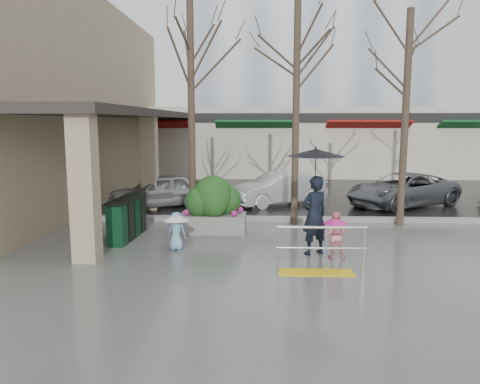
# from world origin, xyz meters

# --- Properties ---
(ground) EXTENTS (120.00, 120.00, 0.00)m
(ground) POSITION_xyz_m (0.00, 0.00, 0.00)
(ground) COLOR #51514F
(ground) RESTS_ON ground
(street_asphalt) EXTENTS (120.00, 36.00, 0.01)m
(street_asphalt) POSITION_xyz_m (0.00, 22.00, 0.01)
(street_asphalt) COLOR black
(street_asphalt) RESTS_ON ground
(curb) EXTENTS (120.00, 0.30, 0.15)m
(curb) POSITION_xyz_m (0.00, 4.00, 0.07)
(curb) COLOR gray
(curb) RESTS_ON ground
(near_building) EXTENTS (6.00, 18.00, 8.00)m
(near_building) POSITION_xyz_m (-9.00, 8.00, 4.00)
(near_building) COLOR tan
(near_building) RESTS_ON ground
(canopy_slab) EXTENTS (2.80, 18.00, 0.25)m
(canopy_slab) POSITION_xyz_m (-4.80, 8.00, 3.62)
(canopy_slab) COLOR #2D2823
(canopy_slab) RESTS_ON pillar_front
(pillar_front) EXTENTS (0.55, 0.55, 3.50)m
(pillar_front) POSITION_xyz_m (-3.90, -0.50, 1.75)
(pillar_front) COLOR tan
(pillar_front) RESTS_ON ground
(pillar_back) EXTENTS (0.55, 0.55, 3.50)m
(pillar_back) POSITION_xyz_m (-3.90, 6.00, 1.75)
(pillar_back) COLOR tan
(pillar_back) RESTS_ON ground
(storefront_row) EXTENTS (34.00, 6.74, 4.00)m
(storefront_row) POSITION_xyz_m (2.00, 17.97, 2.01)
(storefront_row) COLOR beige
(storefront_row) RESTS_ON ground
(office_tower) EXTENTS (18.00, 12.00, 25.00)m
(office_tower) POSITION_xyz_m (4.00, 30.00, 12.50)
(office_tower) COLOR #8C99A8
(office_tower) RESTS_ON ground
(handrail) EXTENTS (1.90, 0.50, 1.03)m
(handrail) POSITION_xyz_m (1.36, -1.20, 0.38)
(handrail) COLOR yellow
(handrail) RESTS_ON ground
(tree_west) EXTENTS (3.20, 3.20, 6.80)m
(tree_west) POSITION_xyz_m (-2.00, 3.60, 5.08)
(tree_west) COLOR #382B21
(tree_west) RESTS_ON ground
(tree_midwest) EXTENTS (3.20, 3.20, 7.00)m
(tree_midwest) POSITION_xyz_m (1.20, 3.60, 5.23)
(tree_midwest) COLOR #382B21
(tree_midwest) RESTS_ON ground
(tree_mideast) EXTENTS (3.20, 3.20, 6.50)m
(tree_mideast) POSITION_xyz_m (4.50, 3.60, 4.86)
(tree_mideast) COLOR #382B21
(tree_mideast) RESTS_ON ground
(woman) EXTENTS (1.39, 1.39, 2.61)m
(woman) POSITION_xyz_m (1.42, 0.26, 1.51)
(woman) COLOR black
(woman) RESTS_ON ground
(child_pink) EXTENTS (0.63, 0.58, 1.12)m
(child_pink) POSITION_xyz_m (1.87, -0.07, 0.63)
(child_pink) COLOR pink
(child_pink) RESTS_ON ground
(child_blue) EXTENTS (0.64, 0.64, 0.98)m
(child_blue) POSITION_xyz_m (-1.99, 0.49, 0.61)
(child_blue) COLOR #74A8CF
(child_blue) RESTS_ON ground
(planter) EXTENTS (1.92, 1.13, 1.67)m
(planter) POSITION_xyz_m (-1.25, 2.48, 0.80)
(planter) COLOR slate
(planter) RESTS_ON ground
(news_boxes) EXTENTS (0.61, 2.08, 1.15)m
(news_boxes) POSITION_xyz_m (-3.54, 1.64, 0.58)
(news_boxes) COLOR #0E3D21
(news_boxes) RESTS_ON ground
(car_a) EXTENTS (3.97, 3.03, 1.26)m
(car_a) POSITION_xyz_m (-3.66, 6.36, 0.63)
(car_a) COLOR #A3A4A8
(car_a) RESTS_ON ground
(car_b) EXTENTS (3.96, 3.12, 1.26)m
(car_b) POSITION_xyz_m (0.85, 7.04, 0.63)
(car_b) COLOR silver
(car_b) RESTS_ON ground
(car_c) EXTENTS (4.97, 4.09, 1.26)m
(car_c) POSITION_xyz_m (5.56, 6.92, 0.63)
(car_c) COLOR #585C5F
(car_c) RESTS_ON ground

